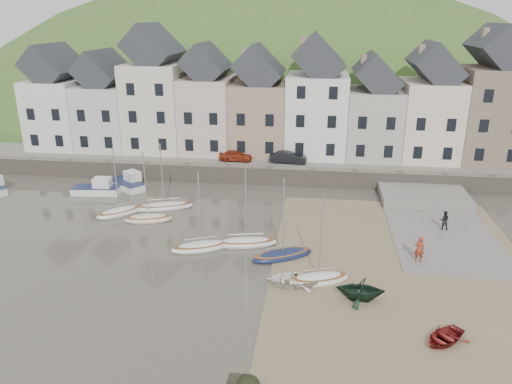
# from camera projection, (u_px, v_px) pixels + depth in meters

# --- Properties ---
(ground) EXTENTS (160.00, 160.00, 0.00)m
(ground) POSITION_uv_depth(u_px,v_px,m) (245.00, 259.00, 35.33)
(ground) COLOR #464137
(ground) RESTS_ON ground
(quay_land) EXTENTS (90.00, 30.00, 1.50)m
(quay_land) POSITION_uv_depth(u_px,v_px,m) (281.00, 142.00, 64.93)
(quay_land) COLOR #335522
(quay_land) RESTS_ON ground
(quay_street) EXTENTS (70.00, 7.00, 0.10)m
(quay_street) POSITION_uv_depth(u_px,v_px,m) (273.00, 160.00, 53.93)
(quay_street) COLOR slate
(quay_street) RESTS_ON quay_land
(seawall) EXTENTS (70.00, 1.20, 1.80)m
(seawall) POSITION_uv_depth(u_px,v_px,m) (270.00, 176.00, 50.89)
(seawall) COLOR slate
(seawall) RESTS_ON ground
(beach) EXTENTS (18.00, 26.00, 0.06)m
(beach) POSITION_uv_depth(u_px,v_px,m) (402.00, 268.00, 33.99)
(beach) COLOR #7F694D
(beach) RESTS_ON ground
(slipway) EXTENTS (8.00, 18.00, 0.12)m
(slipway) POSITION_uv_depth(u_px,v_px,m) (436.00, 225.00, 40.96)
(slipway) COLOR slate
(slipway) RESTS_ON ground
(hillside) EXTENTS (134.40, 84.00, 84.00)m
(hillside) POSITION_uv_depth(u_px,v_px,m) (266.00, 199.00, 98.01)
(hillside) COLOR #335522
(hillside) RESTS_ON ground
(townhouse_terrace) EXTENTS (61.05, 8.00, 13.93)m
(townhouse_terrace) POSITION_uv_depth(u_px,v_px,m) (292.00, 103.00, 55.03)
(townhouse_terrace) COLOR silver
(townhouse_terrace) RESTS_ON quay_land
(sailboat_0) EXTENTS (5.49, 3.16, 6.32)m
(sailboat_0) POSITION_uv_depth(u_px,v_px,m) (164.00, 206.00, 44.42)
(sailboat_0) COLOR white
(sailboat_0) RESTS_ON ground
(sailboat_1) EXTENTS (3.98, 3.95, 6.32)m
(sailboat_1) POSITION_uv_depth(u_px,v_px,m) (119.00, 212.00, 43.09)
(sailboat_1) COLOR white
(sailboat_1) RESTS_ON ground
(sailboat_2) EXTENTS (4.29, 2.47, 6.32)m
(sailboat_2) POSITION_uv_depth(u_px,v_px,m) (148.00, 218.00, 41.74)
(sailboat_2) COLOR beige
(sailboat_2) RESTS_ON ground
(sailboat_3) EXTENTS (5.00, 2.52, 6.32)m
(sailboat_3) POSITION_uv_depth(u_px,v_px,m) (246.00, 242.00, 37.32)
(sailboat_3) COLOR white
(sailboat_3) RESTS_ON ground
(sailboat_4) EXTENTS (4.74, 3.21, 6.32)m
(sailboat_4) POSITION_uv_depth(u_px,v_px,m) (201.00, 246.00, 36.66)
(sailboat_4) COLOR white
(sailboat_4) RESTS_ON ground
(sailboat_5) EXTENTS (4.85, 3.59, 6.32)m
(sailboat_5) POSITION_uv_depth(u_px,v_px,m) (282.00, 255.00, 35.36)
(sailboat_5) COLOR #152044
(sailboat_5) RESTS_ON ground
(sailboat_6) EXTENTS (4.34, 2.78, 6.32)m
(sailboat_6) POSITION_uv_depth(u_px,v_px,m) (319.00, 278.00, 32.16)
(sailboat_6) COLOR white
(sailboat_6) RESTS_ON ground
(motorboat_0) EXTENTS (4.82, 2.16, 1.70)m
(motorboat_0) POSITION_uv_depth(u_px,v_px,m) (98.00, 188.00, 48.09)
(motorboat_0) COLOR white
(motorboat_0) RESTS_ON ground
(motorboat_2) EXTENTS (4.67, 4.12, 1.70)m
(motorboat_2) POSITION_uv_depth(u_px,v_px,m) (128.00, 183.00, 49.72)
(motorboat_2) COLOR white
(motorboat_2) RESTS_ON ground
(rowboat_white) EXTENTS (3.64, 2.80, 0.70)m
(rowboat_white) POSITION_uv_depth(u_px,v_px,m) (291.00, 279.00, 31.77)
(rowboat_white) COLOR white
(rowboat_white) RESTS_ON beach
(rowboat_green) EXTENTS (3.02, 2.64, 1.54)m
(rowboat_green) POSITION_uv_depth(u_px,v_px,m) (360.00, 289.00, 29.89)
(rowboat_green) COLOR black
(rowboat_green) RESTS_ON beach
(rowboat_red) EXTENTS (3.29, 3.27, 0.56)m
(rowboat_red) POSITION_uv_depth(u_px,v_px,m) (444.00, 337.00, 26.16)
(rowboat_red) COLOR maroon
(rowboat_red) RESTS_ON beach
(person_red) EXTENTS (0.70, 0.47, 1.89)m
(person_red) POSITION_uv_depth(u_px,v_px,m) (419.00, 249.00, 34.47)
(person_red) COLOR maroon
(person_red) RESTS_ON slipway
(person_dark) EXTENTS (0.85, 0.70, 1.60)m
(person_dark) POSITION_uv_depth(u_px,v_px,m) (444.00, 220.00, 39.70)
(person_dark) COLOR black
(person_dark) RESTS_ON slipway
(car_left) EXTENTS (3.61, 1.47, 1.23)m
(car_left) POSITION_uv_depth(u_px,v_px,m) (235.00, 156.00, 53.26)
(car_left) COLOR maroon
(car_left) RESTS_ON quay_street
(car_right) EXTENTS (4.05, 1.67, 1.31)m
(car_right) POSITION_uv_depth(u_px,v_px,m) (288.00, 157.00, 52.55)
(car_right) COLOR black
(car_right) RESTS_ON quay_street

